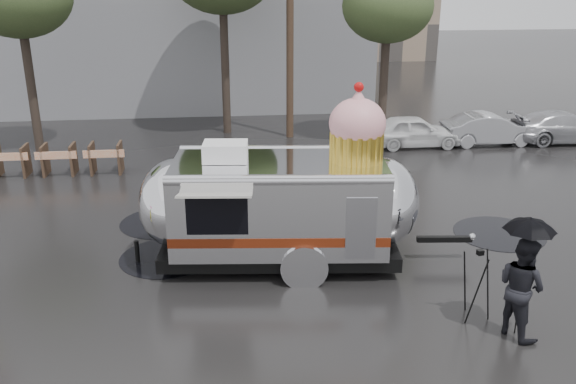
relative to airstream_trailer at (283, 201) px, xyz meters
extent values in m
plane|color=black|center=(-1.07, -2.79, -1.47)|extent=(120.00, 120.00, 0.00)
cylinder|color=black|center=(5.61, 0.94, -1.47)|extent=(2.28, 2.28, 0.01)
cylinder|color=black|center=(-2.96, 2.63, -1.47)|extent=(2.22, 2.22, 0.01)
cylinder|color=black|center=(0.43, 1.51, -1.47)|extent=(2.36, 2.36, 0.01)
cylinder|color=black|center=(-2.68, 0.48, -1.47)|extent=(2.20, 2.20, 0.01)
cylinder|color=#473323|center=(1.43, 11.21, 3.03)|extent=(0.28, 0.28, 9.00)
cylinder|color=#382D26|center=(-8.07, 10.21, 1.45)|extent=(0.32, 0.32, 5.85)
cylinder|color=#382D26|center=(-1.07, 12.21, 1.90)|extent=(0.32, 0.32, 6.75)
cylinder|color=#382D26|center=(4.93, 10.21, 1.23)|extent=(0.32, 0.32, 5.40)
ellipsoid|color=#30421F|center=(4.93, 10.21, 3.63)|extent=(3.36, 3.36, 2.64)
cube|color=#473323|center=(-7.67, 7.21, -0.97)|extent=(0.08, 0.80, 1.00)
cube|color=#E5590C|center=(-8.12, 6.83, -0.72)|extent=(1.30, 0.04, 0.25)
cube|color=#473323|center=(-7.07, 7.21, -0.97)|extent=(0.08, 0.80, 1.00)
cube|color=#473323|center=(-6.17, 7.21, -0.97)|extent=(0.08, 0.80, 1.00)
cube|color=#E5590C|center=(-6.62, 6.83, -0.72)|extent=(1.30, 0.04, 0.25)
cube|color=#473323|center=(-5.57, 7.21, -0.97)|extent=(0.08, 0.80, 1.00)
cube|color=#473323|center=(-4.67, 7.21, -0.97)|extent=(0.08, 0.80, 1.00)
cube|color=#E5590C|center=(-5.12, 6.83, -0.72)|extent=(1.30, 0.04, 0.25)
imported|color=silver|center=(5.93, 9.21, -0.77)|extent=(4.00, 1.80, 1.40)
imported|color=#B2B2B7|center=(8.93, 9.21, -0.77)|extent=(4.00, 1.80, 1.40)
imported|color=#B2B2B7|center=(11.93, 9.21, -0.75)|extent=(4.20, 1.80, 1.44)
cube|color=silver|center=(-0.10, 0.02, 0.00)|extent=(4.82, 2.85, 1.89)
ellipsoid|color=silver|center=(2.20, -0.21, 0.00)|extent=(1.80, 2.55, 1.89)
ellipsoid|color=silver|center=(-2.39, 0.24, 0.00)|extent=(1.80, 2.55, 1.89)
cube|color=black|center=(-0.10, 0.02, -1.10)|extent=(5.42, 2.60, 0.31)
cylinder|color=black|center=(0.32, -1.11, -1.10)|extent=(0.75, 0.30, 0.73)
cylinder|color=black|center=(0.53, 1.04, -1.10)|extent=(0.75, 0.30, 0.73)
cylinder|color=silver|center=(0.31, -1.26, -1.05)|extent=(1.01, 0.20, 1.01)
cube|color=black|center=(3.66, -0.35, -0.95)|extent=(1.26, 0.25, 0.13)
sphere|color=silver|center=(4.28, -0.41, -0.89)|extent=(0.18, 0.18, 0.17)
cylinder|color=black|center=(-3.33, 0.33, -1.21)|extent=(0.11, 0.11, 0.52)
cube|color=#5C1D0B|center=(-0.21, -1.18, -0.47)|extent=(4.59, 0.48, 0.21)
cube|color=#5C1D0B|center=(0.02, 1.21, -0.47)|extent=(4.59, 0.48, 0.21)
cube|color=black|center=(-1.47, -1.07, 0.15)|extent=(1.25, 0.15, 0.84)
cube|color=#9D9A92|center=(-1.49, -1.32, 0.68)|extent=(1.51, 0.66, 0.15)
cube|color=silver|center=(1.45, -1.36, -0.16)|extent=(0.63, 0.09, 1.36)
cube|color=white|center=(-1.24, 0.13, 1.15)|extent=(1.01, 0.77, 0.40)
cylinder|color=gold|center=(1.57, -0.15, 1.25)|extent=(1.19, 1.19, 0.63)
ellipsoid|color=#F7ABAF|center=(1.57, -0.15, 1.76)|extent=(1.33, 1.33, 1.09)
cone|color=#F7ABAF|center=(1.57, -0.15, 2.30)|extent=(0.57, 0.57, 0.42)
sphere|color=red|center=(1.57, -0.15, 2.53)|extent=(0.23, 0.23, 0.21)
imported|color=black|center=(3.92, -3.44, -0.51)|extent=(0.81, 1.04, 1.92)
imported|color=black|center=(3.92, -3.44, 0.45)|extent=(1.10, 1.10, 0.75)
cylinder|color=black|center=(3.92, -3.44, -0.65)|extent=(0.02, 0.02, 1.65)
cylinder|color=black|center=(3.61, -2.79, -0.79)|extent=(0.07, 0.32, 1.37)
cylinder|color=black|center=(3.22, -2.64, -0.79)|extent=(0.26, 0.21, 1.38)
cylinder|color=black|center=(3.28, -3.05, -0.79)|extent=(0.30, 0.14, 1.38)
cube|color=black|center=(3.37, -2.83, -0.09)|extent=(0.13, 0.11, 0.10)
camera|label=1|loc=(-1.30, -12.58, 4.78)|focal=38.00mm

